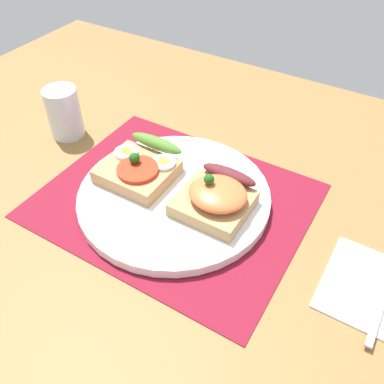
{
  "coord_description": "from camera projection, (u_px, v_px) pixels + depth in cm",
  "views": [
    {
      "loc": [
        24.61,
        -35.88,
        42.39
      ],
      "look_at": [
        3.0,
        0.0,
        3.23
      ],
      "focal_mm": 38.98,
      "sensor_mm": 36.0,
      "label": 1
    }
  ],
  "objects": [
    {
      "name": "ground_plane",
      "position": [
        175.0,
        209.0,
        0.62
      ],
      "size": [
        120.0,
        90.0,
        3.2
      ],
      "primitive_type": "cube",
      "color": "olive"
    },
    {
      "name": "placemat",
      "position": [
        174.0,
        200.0,
        0.61
      ],
      "size": [
        37.13,
        30.01,
        0.3
      ],
      "primitive_type": "cube",
      "color": "maroon",
      "rests_on": "ground_plane"
    },
    {
      "name": "plate",
      "position": [
        174.0,
        196.0,
        0.6
      ],
      "size": [
        27.57,
        27.57,
        1.43
      ],
      "primitive_type": "cylinder",
      "color": "white",
      "rests_on": "placemat"
    },
    {
      "name": "sandwich_egg_tomato",
      "position": [
        141.0,
        166.0,
        0.61
      ],
      "size": [
        10.24,
        10.52,
        4.34
      ],
      "color": "tan",
      "rests_on": "plate"
    },
    {
      "name": "sandwich_salmon",
      "position": [
        216.0,
        198.0,
        0.56
      ],
      "size": [
        9.64,
        10.4,
        5.71
      ],
      "color": "tan",
      "rests_on": "plate"
    },
    {
      "name": "napkin",
      "position": [
        380.0,
        292.0,
        0.49
      ],
      "size": [
        13.13,
        12.12,
        0.6
      ],
      "primitive_type": "cube",
      "color": "white",
      "rests_on": "ground_plane"
    },
    {
      "name": "drinking_glass",
      "position": [
        64.0,
        113.0,
        0.7
      ],
      "size": [
        5.61,
        5.61,
        8.6
      ],
      "primitive_type": "cylinder",
      "color": "silver",
      "rests_on": "ground_plane"
    }
  ]
}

